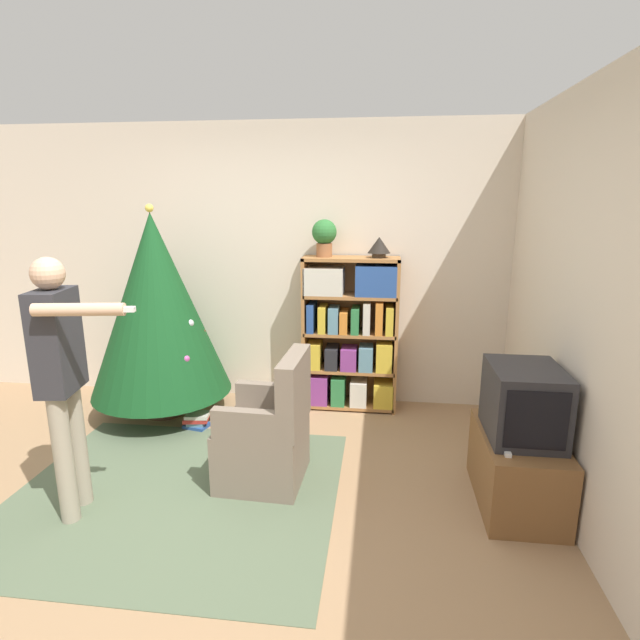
{
  "coord_description": "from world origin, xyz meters",
  "views": [
    {
      "loc": [
        0.95,
        -2.66,
        1.91
      ],
      "look_at": [
        0.51,
        0.87,
        1.05
      ],
      "focal_mm": 28.0,
      "sensor_mm": 36.0,
      "label": 1
    }
  ],
  "objects_px": {
    "christmas_tree": "(157,305)",
    "table_lamp": "(379,246)",
    "bookshelf": "(350,333)",
    "potted_plant": "(324,235)",
    "standing_person": "(61,368)",
    "armchair": "(268,437)",
    "television": "(524,402)"
  },
  "relations": [
    {
      "from": "standing_person",
      "to": "table_lamp",
      "type": "relative_size",
      "value": 8.0
    },
    {
      "from": "television",
      "to": "standing_person",
      "type": "bearing_deg",
      "value": -171.06
    },
    {
      "from": "potted_plant",
      "to": "table_lamp",
      "type": "xyz_separation_m",
      "value": [
        0.48,
        -0.0,
        -0.09
      ]
    },
    {
      "from": "christmas_tree",
      "to": "table_lamp",
      "type": "distance_m",
      "value": 2.01
    },
    {
      "from": "christmas_tree",
      "to": "standing_person",
      "type": "xyz_separation_m",
      "value": [
        0.09,
        -1.48,
        -0.06
      ]
    },
    {
      "from": "bookshelf",
      "to": "potted_plant",
      "type": "bearing_deg",
      "value": 178.29
    },
    {
      "from": "table_lamp",
      "to": "standing_person",
      "type": "bearing_deg",
      "value": -134.51
    },
    {
      "from": "armchair",
      "to": "standing_person",
      "type": "distance_m",
      "value": 1.37
    },
    {
      "from": "christmas_tree",
      "to": "standing_person",
      "type": "distance_m",
      "value": 1.49
    },
    {
      "from": "bookshelf",
      "to": "christmas_tree",
      "type": "distance_m",
      "value": 1.74
    },
    {
      "from": "potted_plant",
      "to": "bookshelf",
      "type": "bearing_deg",
      "value": -1.71
    },
    {
      "from": "television",
      "to": "christmas_tree",
      "type": "height_order",
      "value": "christmas_tree"
    },
    {
      "from": "standing_person",
      "to": "potted_plant",
      "type": "height_order",
      "value": "potted_plant"
    },
    {
      "from": "television",
      "to": "potted_plant",
      "type": "distance_m",
      "value": 2.2
    },
    {
      "from": "bookshelf",
      "to": "potted_plant",
      "type": "distance_m",
      "value": 0.92
    },
    {
      "from": "standing_person",
      "to": "potted_plant",
      "type": "xyz_separation_m",
      "value": [
        1.34,
        1.85,
        0.66
      ]
    },
    {
      "from": "bookshelf",
      "to": "television",
      "type": "bearing_deg",
      "value": -50.59
    },
    {
      "from": "bookshelf",
      "to": "armchair",
      "type": "distance_m",
      "value": 1.48
    },
    {
      "from": "christmas_tree",
      "to": "armchair",
      "type": "height_order",
      "value": "christmas_tree"
    },
    {
      "from": "bookshelf",
      "to": "standing_person",
      "type": "bearing_deg",
      "value": -130.61
    },
    {
      "from": "bookshelf",
      "to": "armchair",
      "type": "bearing_deg",
      "value": -109.5
    },
    {
      "from": "television",
      "to": "christmas_tree",
      "type": "distance_m",
      "value": 3.04
    },
    {
      "from": "bookshelf",
      "to": "standing_person",
      "type": "relative_size",
      "value": 0.88
    },
    {
      "from": "television",
      "to": "standing_person",
      "type": "xyz_separation_m",
      "value": [
        -2.74,
        -0.43,
        0.25
      ]
    },
    {
      "from": "bookshelf",
      "to": "table_lamp",
      "type": "bearing_deg",
      "value": 1.75
    },
    {
      "from": "armchair",
      "to": "standing_person",
      "type": "bearing_deg",
      "value": -63.09
    },
    {
      "from": "bookshelf",
      "to": "potted_plant",
      "type": "relative_size",
      "value": 4.3
    },
    {
      "from": "christmas_tree",
      "to": "table_lamp",
      "type": "bearing_deg",
      "value": 10.87
    },
    {
      "from": "television",
      "to": "potted_plant",
      "type": "bearing_deg",
      "value": 134.7
    },
    {
      "from": "television",
      "to": "potted_plant",
      "type": "xyz_separation_m",
      "value": [
        -1.41,
        1.42,
        0.91
      ]
    },
    {
      "from": "armchair",
      "to": "table_lamp",
      "type": "relative_size",
      "value": 4.6
    },
    {
      "from": "christmas_tree",
      "to": "table_lamp",
      "type": "xyz_separation_m",
      "value": [
        1.91,
        0.37,
        0.51
      ]
    }
  ]
}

